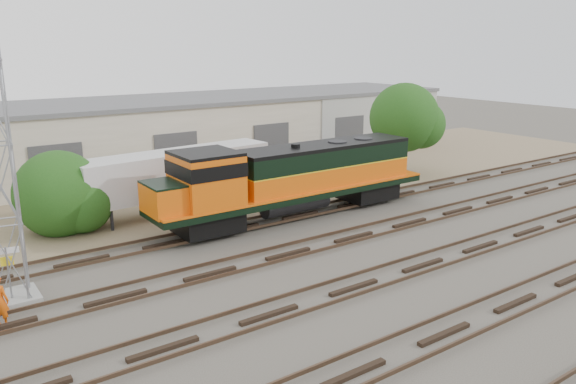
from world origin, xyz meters
TOP-DOWN VIEW (x-y plane):
  - ground at (0.00, 0.00)m, footprint 140.00×140.00m
  - dirt_strip at (0.00, 15.00)m, footprint 80.00×16.00m
  - tracks at (0.00, -3.00)m, footprint 80.00×20.40m
  - warehouse at (0.04, 22.98)m, footprint 58.40×10.40m
  - locomotive at (3.36, 6.00)m, footprint 16.85×2.96m
  - sign_post at (-11.26, 3.50)m, footprint 0.90×0.20m
  - semi_trailer at (-0.86, 10.93)m, footprint 11.66×3.41m
  - dumpster_blue at (14.56, 15.81)m, footprint 1.71×1.62m
  - dumpster_red at (24.75, 18.41)m, footprint 1.75×1.67m
  - tree_mid at (-7.33, 10.89)m, footprint 4.71×4.48m
  - tree_east at (16.51, 9.84)m, footprint 5.24×4.99m

SIDE VIEW (x-z plane):
  - ground at x=0.00m, z-range 0.00..0.00m
  - dirt_strip at x=0.00m, z-range 0.00..0.02m
  - tracks at x=0.00m, z-range -0.06..0.22m
  - dumpster_red at x=24.75m, z-range 0.00..1.40m
  - dumpster_blue at x=14.56m, z-range 0.00..1.50m
  - sign_post at x=-11.26m, z-range 0.44..2.65m
  - tree_mid at x=-7.33m, z-range -0.38..4.10m
  - semi_trailer at x=-0.86m, z-range 0.46..3.99m
  - locomotive at x=3.36m, z-range 0.30..4.35m
  - warehouse at x=0.04m, z-range 0.00..5.30m
  - tree_east at x=16.51m, z-range 0.74..7.48m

